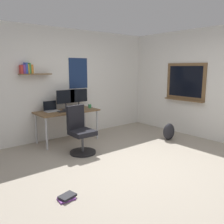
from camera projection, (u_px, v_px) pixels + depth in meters
ground_plane at (138, 165)px, 4.17m from camera, size 5.20×5.20×0.00m
wall_back at (67, 84)px, 5.79m from camera, size 5.00×0.30×2.60m
wall_right at (213, 85)px, 5.47m from camera, size 0.22×5.00×2.60m
desk at (67, 114)px, 5.45m from camera, size 1.40×0.67×0.72m
office_chair at (80, 133)px, 4.73m from camera, size 0.52×0.52×0.95m
laptop at (51, 109)px, 5.35m from camera, size 0.31×0.21×0.23m
monitor_primary at (66, 98)px, 5.49m from camera, size 0.46×0.17×0.46m
monitor_secondary at (79, 97)px, 5.71m from camera, size 0.46×0.17×0.46m
keyboard at (66, 111)px, 5.32m from camera, size 0.37×0.13×0.02m
computer_mouse at (77, 109)px, 5.50m from camera, size 0.10×0.06×0.03m
coffee_mug at (90, 106)px, 5.77m from camera, size 0.08×0.08×0.09m
backpack at (169, 132)px, 5.62m from camera, size 0.32×0.22×0.40m
book_stack_on_floor at (67, 197)px, 3.09m from camera, size 0.25×0.19×0.05m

